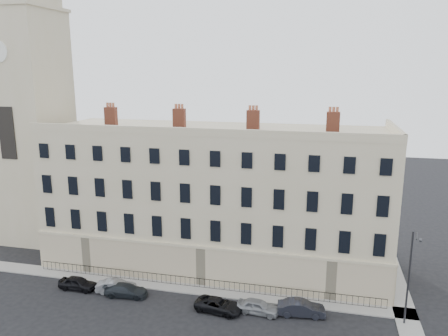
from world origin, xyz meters
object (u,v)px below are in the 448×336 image
at_px(car_a, 78,283).
at_px(car_f, 301,308).
at_px(car_d, 219,305).
at_px(streetlamp, 410,274).
at_px(car_e, 258,307).
at_px(car_c, 126,290).
at_px(car_b, 116,286).

distance_m(car_a, car_f, 21.63).
relative_size(car_a, car_d, 0.87).
bearing_deg(car_f, car_d, 92.16).
height_order(car_f, streetlamp, streetlamp).
xyz_separation_m(car_a, car_e, (17.90, -0.23, 0.00)).
xyz_separation_m(car_e, car_f, (3.73, 0.52, 0.05)).
relative_size(car_a, car_f, 0.90).
bearing_deg(car_f, streetlamp, -92.62).
height_order(car_a, car_d, car_a).
distance_m(car_c, streetlamp, 25.37).
bearing_deg(car_e, streetlamp, -79.68).
bearing_deg(car_e, car_f, -76.44).
bearing_deg(car_c, car_d, -98.78).
bearing_deg(car_c, streetlamp, -92.94).
relative_size(car_d, streetlamp, 0.51).
height_order(car_a, car_b, car_a).
height_order(car_b, car_e, car_e).
bearing_deg(car_e, car_b, 93.44).
relative_size(car_b, car_f, 0.91).
xyz_separation_m(car_c, car_f, (16.42, 0.43, 0.09)).
relative_size(car_b, car_d, 0.88).
bearing_deg(streetlamp, car_f, -165.25).
height_order(car_c, car_e, car_e).
bearing_deg(car_c, car_b, 65.93).
xyz_separation_m(car_b, car_e, (13.93, -0.52, 0.02)).
bearing_deg(car_e, car_c, 95.15).
relative_size(car_b, car_e, 1.01).
height_order(car_a, streetlamp, streetlamp).
height_order(car_a, car_e, car_e).
distance_m(car_b, car_e, 13.94).
bearing_deg(car_c, car_f, -93.58).
height_order(car_d, car_e, car_e).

